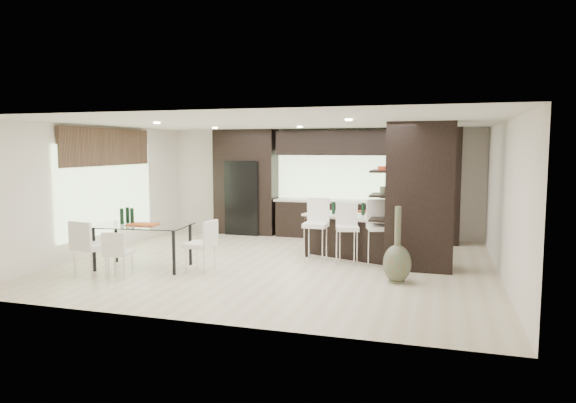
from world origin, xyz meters
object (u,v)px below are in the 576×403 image
(stool_left, at_px, (316,236))
(stool_right, at_px, (380,240))
(bench, at_px, (357,240))
(stool_mid, at_px, (347,239))
(chair_end, at_px, (200,248))
(floor_vase, at_px, (397,245))
(chair_far, at_px, (91,251))
(chair_near, at_px, (119,256))
(kitchen_island, at_px, (353,236))
(dining_table, at_px, (143,247))

(stool_left, xyz_separation_m, stool_right, (1.24, -0.00, 0.00))
(bench, bearing_deg, stool_mid, -74.61)
(stool_right, height_order, chair_end, stool_right)
(stool_left, height_order, stool_mid, stool_left)
(stool_mid, relative_size, floor_vase, 0.75)
(floor_vase, bearing_deg, chair_end, -175.06)
(stool_right, xyz_separation_m, chair_far, (-4.72, -2.23, -0.05))
(chair_near, bearing_deg, stool_left, 28.12)
(bench, bearing_deg, chair_far, -124.46)
(stool_left, xyz_separation_m, floor_vase, (1.66, -1.13, 0.14))
(kitchen_island, xyz_separation_m, stool_right, (0.62, -0.76, 0.08))
(stool_left, xyz_separation_m, dining_table, (-2.95, -1.42, -0.10))
(floor_vase, relative_size, chair_far, 1.40)
(stool_right, xyz_separation_m, chair_near, (-4.19, -2.18, -0.13))
(dining_table, bearing_deg, stool_left, 19.55)
(bench, xyz_separation_m, chair_end, (-2.42, -2.58, 0.18))
(stool_mid, distance_m, dining_table, 3.85)
(bench, bearing_deg, stool_right, -46.24)
(chair_end, bearing_deg, stool_right, -60.41)
(chair_far, bearing_deg, chair_near, 13.23)
(stool_right, distance_m, floor_vase, 1.21)
(dining_table, relative_size, chair_near, 2.24)
(dining_table, bearing_deg, chair_near, -96.25)
(kitchen_island, distance_m, bench, 0.43)
(stool_mid, height_order, chair_end, stool_mid)
(kitchen_island, height_order, stool_mid, stool_mid)
(floor_vase, xyz_separation_m, chair_far, (-5.14, -1.10, -0.18))
(dining_table, bearing_deg, kitchen_island, 25.20)
(stool_right, distance_m, bench, 1.33)
(stool_mid, bearing_deg, chair_near, -162.68)
(stool_left, height_order, dining_table, stool_left)
(stool_left, bearing_deg, dining_table, -153.06)
(stool_right, bearing_deg, floor_vase, -87.76)
(bench, xyz_separation_m, chair_far, (-4.11, -3.39, 0.20))
(dining_table, bearing_deg, chair_end, -6.25)
(stool_left, relative_size, chair_near, 1.34)
(stool_left, bearing_deg, kitchen_island, 51.78)
(stool_right, bearing_deg, kitchen_island, 111.20)
(dining_table, bearing_deg, floor_vase, -2.56)
(stool_left, distance_m, stool_right, 1.24)
(floor_vase, distance_m, chair_far, 5.26)
(stool_mid, height_order, chair_far, stool_mid)
(stool_right, height_order, chair_near, stool_right)
(stool_mid, relative_size, chair_near, 1.27)
(floor_vase, xyz_separation_m, dining_table, (-4.61, -0.30, -0.23))
(chair_far, bearing_deg, stool_left, 41.26)
(bench, height_order, chair_end, chair_end)
(kitchen_island, distance_m, chair_far, 5.07)
(stool_mid, xyz_separation_m, chair_far, (-4.10, -2.24, -0.02))
(chair_near, bearing_deg, chair_end, 24.75)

